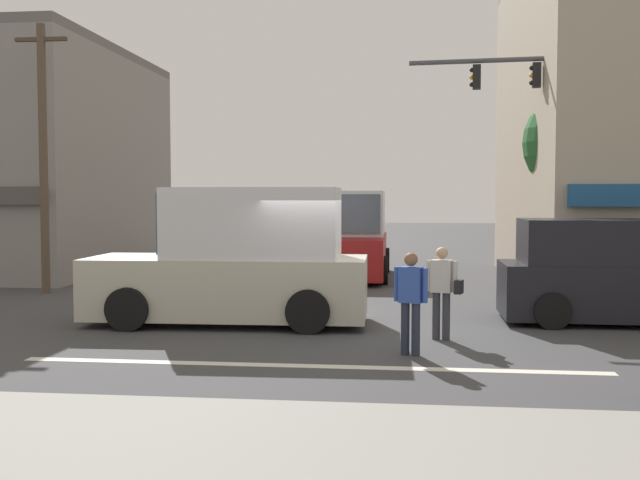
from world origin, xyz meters
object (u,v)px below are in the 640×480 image
Objects in this scene: box_truck_crossing_leftbound at (238,262)px; box_truck_waiting_far at (354,238)px; street_tree at (577,144)px; traffic_light_mast at (565,131)px; utility_pole_near_left at (43,154)px; pedestrian_mid_crossing at (443,287)px; utility_pole_far_right at (601,142)px; van_crossing_center at (612,274)px; pedestrian_far_side at (411,297)px.

box_truck_crossing_leftbound is 9.27m from box_truck_waiting_far.
street_tree is 0.87× the size of traffic_light_mast.
box_truck_waiting_far is (7.86, 5.01, -2.43)m from utility_pole_near_left.
traffic_light_mast reaches higher than pedestrian_mid_crossing.
traffic_light_mast is 7.92m from box_truck_waiting_far.
utility_pole_far_right is at bearing 19.06° from utility_pole_near_left.
street_tree is at bearing 6.55° from utility_pole_near_left.
traffic_light_mast is 4.58m from van_crossing_center.
box_truck_crossing_leftbound is (6.13, -4.09, -2.43)m from utility_pole_near_left.
pedestrian_mid_crossing is (2.30, -10.40, -0.30)m from box_truck_waiting_far.
utility_pole_near_left reaches higher than traffic_light_mast.
utility_pole_far_right reaches higher than pedestrian_mid_crossing.
street_tree is at bearing 62.31° from pedestrian_far_side.
utility_pole_far_right is 13.90m from pedestrian_far_side.
pedestrian_mid_crossing is at bearing -118.58° from street_tree.
van_crossing_center is 2.77× the size of pedestrian_mid_crossing.
box_truck_crossing_leftbound is 3.38× the size of pedestrian_mid_crossing.
van_crossing_center reaches higher than pedestrian_far_side.
utility_pole_near_left is 4.24× the size of pedestrian_far_side.
utility_pole_near_left is at bearing -179.41° from traffic_light_mast.
street_tree is 10.06m from box_truck_crossing_leftbound.
van_crossing_center is at bearing -54.51° from box_truck_waiting_far.
street_tree is at bearing 86.50° from van_crossing_center.
pedestrian_far_side is at bearing -116.10° from utility_pole_far_right.
box_truck_crossing_leftbound is at bearing -100.76° from box_truck_waiting_far.
utility_pole_far_right is 1.46× the size of box_truck_crossing_leftbound.
van_crossing_center is (5.82, -8.16, -0.25)m from box_truck_waiting_far.
traffic_light_mast is at bearing 59.81° from pedestrian_mid_crossing.
box_truck_waiting_far is at bearing 138.52° from traffic_light_mast.
traffic_light_mast is 1.10× the size of box_truck_waiting_far.
pedestrian_mid_crossing is (10.16, -5.38, -2.73)m from utility_pole_near_left.
box_truck_crossing_leftbound is at bearing 142.39° from pedestrian_far_side.
box_truck_crossing_leftbound reaches higher than pedestrian_mid_crossing.
street_tree is at bearing 36.01° from box_truck_crossing_leftbound.
utility_pole_far_right is 1.33× the size of traffic_light_mast.
street_tree reaches higher than box_truck_waiting_far.
pedestrian_far_side is (9.58, -6.75, -2.74)m from utility_pole_near_left.
van_crossing_center is (7.55, 0.95, -0.25)m from box_truck_crossing_leftbound.
pedestrian_far_side is (-4.39, -8.36, -3.01)m from street_tree.
utility_pole_far_right is at bearing 63.90° from pedestrian_far_side.
street_tree is 0.76× the size of utility_pole_near_left.
box_truck_crossing_leftbound and box_truck_waiting_far have the same top height.
box_truck_waiting_far is at bearing 32.52° from utility_pole_near_left.
van_crossing_center is (13.68, -3.15, -2.68)m from utility_pole_near_left.
box_truck_crossing_leftbound is 1.22× the size of van_crossing_center.
utility_pole_far_right reaches higher than box_truck_waiting_far.
box_truck_crossing_leftbound is 1.01× the size of box_truck_waiting_far.
van_crossing_center reaches higher than pedestrian_mid_crossing.
pedestrian_far_side is at bearing -81.67° from box_truck_waiting_far.
street_tree is 0.65× the size of utility_pole_far_right.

